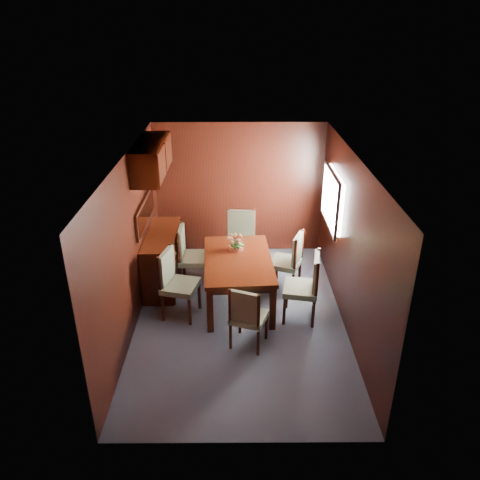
{
  "coord_description": "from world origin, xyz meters",
  "views": [
    {
      "loc": [
        -0.04,
        -5.73,
        4.03
      ],
      "look_at": [
        0.0,
        0.46,
        1.05
      ],
      "focal_mm": 35.0,
      "sensor_mm": 36.0,
      "label": 1
    }
  ],
  "objects_px": {
    "chair_right_near": "(307,284)",
    "flower_centerpiece": "(236,243)",
    "sideboard": "(163,259)",
    "chair_left_near": "(175,280)",
    "dining_table": "(238,265)",
    "chair_head": "(247,315)"
  },
  "relations": [
    {
      "from": "chair_left_near",
      "to": "chair_right_near",
      "type": "bearing_deg",
      "value": 100.79
    },
    {
      "from": "dining_table",
      "to": "flower_centerpiece",
      "type": "relative_size",
      "value": 6.76
    },
    {
      "from": "sideboard",
      "to": "chair_right_near",
      "type": "distance_m",
      "value": 2.42
    },
    {
      "from": "chair_left_near",
      "to": "flower_centerpiece",
      "type": "relative_size",
      "value": 4.27
    },
    {
      "from": "chair_right_near",
      "to": "flower_centerpiece",
      "type": "xyz_separation_m",
      "value": [
        -1.01,
        0.75,
        0.29
      ]
    },
    {
      "from": "sideboard",
      "to": "dining_table",
      "type": "xyz_separation_m",
      "value": [
        1.22,
        -0.56,
        0.19
      ]
    },
    {
      "from": "dining_table",
      "to": "flower_centerpiece",
      "type": "bearing_deg",
      "value": 91.77
    },
    {
      "from": "chair_head",
      "to": "dining_table",
      "type": "bearing_deg",
      "value": 116.25
    },
    {
      "from": "flower_centerpiece",
      "to": "chair_left_near",
      "type": "bearing_deg",
      "value": -144.52
    },
    {
      "from": "dining_table",
      "to": "chair_right_near",
      "type": "relative_size",
      "value": 1.59
    },
    {
      "from": "sideboard",
      "to": "chair_left_near",
      "type": "xyz_separation_m",
      "value": [
        0.31,
        -0.89,
        0.13
      ]
    },
    {
      "from": "chair_right_near",
      "to": "chair_left_near",
      "type": "bearing_deg",
      "value": 97.11
    },
    {
      "from": "sideboard",
      "to": "chair_left_near",
      "type": "distance_m",
      "value": 0.95
    },
    {
      "from": "dining_table",
      "to": "chair_head",
      "type": "relative_size",
      "value": 1.78
    },
    {
      "from": "dining_table",
      "to": "chair_left_near",
      "type": "bearing_deg",
      "value": -163.62
    },
    {
      "from": "dining_table",
      "to": "flower_centerpiece",
      "type": "distance_m",
      "value": 0.37
    },
    {
      "from": "chair_left_near",
      "to": "flower_centerpiece",
      "type": "distance_m",
      "value": 1.12
    },
    {
      "from": "dining_table",
      "to": "chair_right_near",
      "type": "distance_m",
      "value": 1.08
    },
    {
      "from": "chair_left_near",
      "to": "flower_centerpiece",
      "type": "xyz_separation_m",
      "value": [
        0.88,
        0.63,
        0.29
      ]
    },
    {
      "from": "sideboard",
      "to": "flower_centerpiece",
      "type": "height_order",
      "value": "flower_centerpiece"
    },
    {
      "from": "chair_right_near",
      "to": "flower_centerpiece",
      "type": "relative_size",
      "value": 4.26
    },
    {
      "from": "chair_left_near",
      "to": "chair_head",
      "type": "xyz_separation_m",
      "value": [
        1.03,
        -0.78,
        -0.06
      ]
    }
  ]
}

